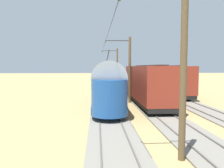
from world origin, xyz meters
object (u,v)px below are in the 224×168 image
Objects in this scene: catenary_pole_mid_near at (129,69)px; catenary_pole_mid_far at (182,72)px; vintage_streetcar at (106,83)px; boxcar_far_siding at (167,79)px; catenary_pole_foreground at (117,68)px; boxcar_adjacent at (148,84)px.

catenary_pole_mid_far is at bearing 90.00° from catenary_pole_mid_near.
vintage_streetcar is 11.06m from boxcar_far_siding.
catenary_pole_foreground is 15.28m from catenary_pole_mid_near.
vintage_streetcar is 14.25m from catenary_pole_mid_far.
boxcar_adjacent is 2.80m from catenary_pole_mid_near.
vintage_streetcar is at bearing -79.69° from catenary_pole_mid_far.
vintage_streetcar is at bearing 81.32° from catenary_pole_foreground.
catenary_pole_mid_near is (0.00, 15.28, 0.00)m from catenary_pole_foreground.
boxcar_far_siding is 1.82× the size of catenary_pole_foreground.
catenary_pole_mid_near is (5.96, 5.75, 1.50)m from boxcar_far_siding.
catenary_pole_foreground is 30.56m from catenary_pole_mid_far.
catenary_pole_mid_far reaches higher than boxcar_far_siding.
catenary_pole_mid_near reaches higher than vintage_streetcar.
boxcar_adjacent is at bearing -97.16° from catenary_pole_mid_far.
catenary_pole_foreground is at bearing -84.21° from boxcar_adjacent.
vintage_streetcar is 1.34× the size of boxcar_adjacent.
catenary_pole_foreground reaches higher than vintage_streetcar.
vintage_streetcar is 2.36× the size of catenary_pole_mid_far.
catenary_pole_foreground is at bearing -98.68° from vintage_streetcar.
catenary_pole_mid_far is (5.96, 21.03, 1.50)m from boxcar_far_siding.
boxcar_adjacent is 0.96× the size of boxcar_far_siding.
boxcar_far_siding is 1.82× the size of catenary_pole_mid_near.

